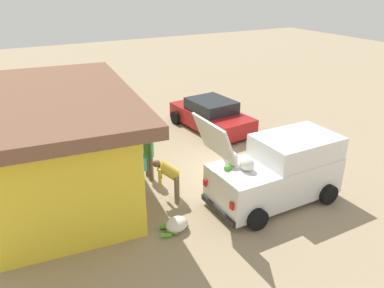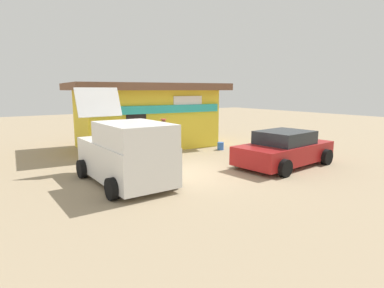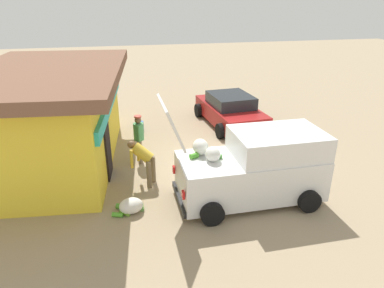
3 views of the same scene
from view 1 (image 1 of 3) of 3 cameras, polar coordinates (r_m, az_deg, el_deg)
ground_plane at (r=13.34m, az=4.48°, el=-3.75°), size 60.00×60.00×0.00m
storefront_bar at (r=11.96m, az=-19.69°, el=0.20°), size 7.83×5.26×3.17m
delivery_van at (r=11.45m, az=12.97°, el=-3.90°), size 2.12×4.30×2.95m
parked_sedan at (r=16.59m, az=2.91°, el=4.33°), size 4.22×2.48×1.33m
vendor_standing at (r=12.37m, az=-6.56°, el=-1.34°), size 0.57×0.35×1.64m
customer_bending at (r=11.14m, az=-3.45°, el=-4.76°), size 0.70×0.79×1.35m
unloaded_banana_pile at (r=10.20m, az=-2.42°, el=-12.12°), size 0.62×0.85×0.41m
paint_bucket at (r=15.35m, az=-9.94°, el=0.54°), size 0.31×0.31×0.37m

